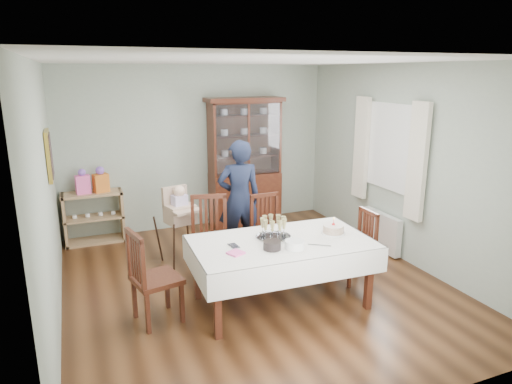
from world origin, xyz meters
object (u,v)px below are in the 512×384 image
gift_bag_pink (83,183)px  dining_table (281,272)px  chair_far_right (270,245)px  birthday_cake (333,229)px  chair_end_right (355,260)px  sideboard (94,217)px  chair_far_left (211,256)px  china_cabinet (245,160)px  gift_bag_orange (101,181)px  high_chair (181,233)px  woman (239,199)px  champagne_tray (273,231)px  chair_end_left (156,294)px

gift_bag_pink → dining_table: bearing=-55.6°
chair_far_right → birthday_cake: 1.21m
dining_table → chair_end_right: size_ratio=2.25×
sideboard → gift_bag_pink: size_ratio=2.36×
chair_far_left → china_cabinet: bearing=71.9°
chair_end_right → chair_far_right: bearing=-135.0°
chair_end_right → gift_bag_orange: (-2.83, 2.66, 0.71)m
china_cabinet → sideboard: china_cabinet is taller
chair_far_right → high_chair: size_ratio=0.89×
chair_far_left → chair_far_right: (0.87, 0.11, -0.03)m
dining_table → woman: bearing=87.8°
china_cabinet → champagne_tray: 2.84m
high_chair → gift_bag_pink: gift_bag_pink is taller
sideboard → gift_bag_orange: (0.15, -0.02, 0.58)m
sideboard → chair_end_left: size_ratio=0.87×
chair_far_right → woman: (-0.25, 0.49, 0.55)m
china_cabinet → chair_end_left: (-2.05, -2.70, -0.82)m
gift_bag_pink → china_cabinet: bearing=-0.0°
birthday_cake → gift_bag_orange: 3.71m
chair_far_right → gift_bag_orange: size_ratio=2.45×
chair_end_right → birthday_cake: 0.75m
woman → high_chair: (-0.83, 0.08, -0.41)m
woman → gift_bag_orange: (-1.76, 1.34, 0.13)m
chair_far_left → chair_end_right: size_ratio=1.18×
china_cabinet → chair_far_left: size_ratio=2.03×
woman → gift_bag_orange: 2.21m
birthday_cake → gift_bag_pink: size_ratio=0.74×
chair_end_right → dining_table: bearing=-80.0°
chair_far_right → gift_bag_orange: gift_bag_orange is taller
china_cabinet → champagne_tray: size_ratio=5.36×
sideboard → chair_end_left: (0.45, -2.72, -0.09)m
chair_end_right → china_cabinet: bearing=-169.7°
chair_end_right → gift_bag_orange: gift_bag_orange is taller
woman → gift_bag_pink: (-2.02, 1.34, 0.12)m
high_chair → gift_bag_orange: 1.65m
china_cabinet → champagne_tray: china_cabinet is taller
dining_table → gift_bag_orange: (-1.70, 2.86, 0.59)m
chair_end_left → high_chair: high_chair is taller
china_cabinet → chair_end_left: 3.48m
chair_end_left → gift_bag_orange: 2.80m
dining_table → chair_far_left: bearing=121.4°
champagne_tray → chair_end_left: bearing=178.3°
woman → high_chair: 0.94m
champagne_tray → china_cabinet: bearing=75.6°
chair_far_right → gift_bag_orange: (-2.01, 1.83, 0.69)m
china_cabinet → woman: (-0.60, -1.34, -0.28)m
chair_far_right → gift_bag_orange: 2.81m
chair_far_right → woman: woman is taller
china_cabinet → gift_bag_pink: (-2.61, 0.00, -0.15)m
china_cabinet → champagne_tray: (-0.70, -2.74, -0.28)m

